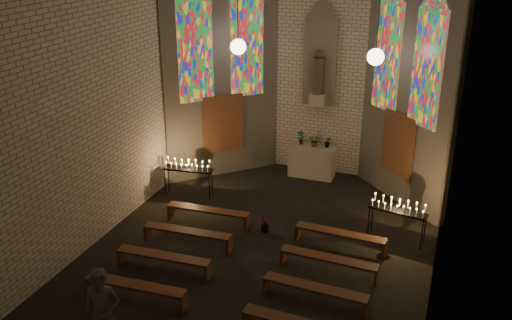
{
  "coord_description": "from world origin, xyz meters",
  "views": [
    {
      "loc": [
        4.02,
        -10.57,
        7.34
      ],
      "look_at": [
        -0.19,
        0.88,
        2.29
      ],
      "focal_mm": 40.0,
      "sensor_mm": 36.0,
      "label": 1
    }
  ],
  "objects_px": {
    "altar": "(312,161)",
    "votive_stand_right": "(398,208)",
    "visitor": "(103,315)",
    "votive_stand_left": "(188,167)",
    "aisle_flower_pot": "(265,224)"
  },
  "relations": [
    {
      "from": "votive_stand_right",
      "to": "visitor",
      "type": "distance_m",
      "value": 7.48
    },
    {
      "from": "altar",
      "to": "visitor",
      "type": "xyz_separation_m",
      "value": [
        -1.39,
        -9.18,
        0.42
      ]
    },
    {
      "from": "votive_stand_left",
      "to": "votive_stand_right",
      "type": "xyz_separation_m",
      "value": [
        6.0,
        -0.52,
        -0.0
      ]
    },
    {
      "from": "aisle_flower_pot",
      "to": "votive_stand_right",
      "type": "distance_m",
      "value": 3.36
    },
    {
      "from": "aisle_flower_pot",
      "to": "votive_stand_left",
      "type": "distance_m",
      "value": 3.13
    },
    {
      "from": "altar",
      "to": "votive_stand_right",
      "type": "xyz_separation_m",
      "value": [
        3.0,
        -3.12,
        0.4
      ]
    },
    {
      "from": "aisle_flower_pot",
      "to": "votive_stand_left",
      "type": "height_order",
      "value": "votive_stand_left"
    },
    {
      "from": "aisle_flower_pot",
      "to": "votive_stand_left",
      "type": "bearing_deg",
      "value": 155.96
    },
    {
      "from": "altar",
      "to": "votive_stand_left",
      "type": "bearing_deg",
      "value": -139.17
    },
    {
      "from": "visitor",
      "to": "altar",
      "type": "bearing_deg",
      "value": 57.47
    },
    {
      "from": "altar",
      "to": "votive_stand_left",
      "type": "height_order",
      "value": "votive_stand_left"
    },
    {
      "from": "altar",
      "to": "votive_stand_right",
      "type": "relative_size",
      "value": 0.95
    },
    {
      "from": "altar",
      "to": "votive_stand_left",
      "type": "xyz_separation_m",
      "value": [
        -3.0,
        -2.59,
        0.41
      ]
    },
    {
      "from": "altar",
      "to": "aisle_flower_pot",
      "type": "distance_m",
      "value": 3.85
    },
    {
      "from": "votive_stand_left",
      "to": "votive_stand_right",
      "type": "height_order",
      "value": "votive_stand_left"
    }
  ]
}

